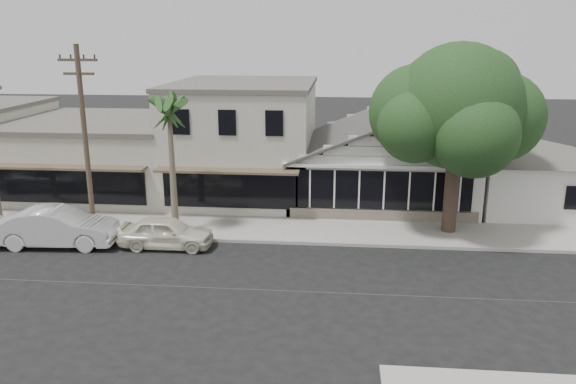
# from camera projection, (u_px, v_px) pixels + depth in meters

# --- Properties ---
(ground) EXTENTS (140.00, 140.00, 0.00)m
(ground) POSITION_uv_depth(u_px,v_px,m) (265.00, 290.00, 21.33)
(ground) COLOR black
(ground) RESTS_ON ground
(sidewalk_north) EXTENTS (90.00, 3.50, 0.15)m
(sidewalk_north) POSITION_uv_depth(u_px,v_px,m) (127.00, 225.00, 28.50)
(sidewalk_north) COLOR #9E9991
(sidewalk_north) RESTS_ON ground
(corner_shop) EXTENTS (10.40, 8.60, 5.10)m
(corner_shop) POSITION_uv_depth(u_px,v_px,m) (380.00, 157.00, 32.14)
(corner_shop) COLOR white
(corner_shop) RESTS_ON ground
(side_cottage) EXTENTS (6.00, 6.00, 3.00)m
(side_cottage) POSITION_uv_depth(u_px,v_px,m) (531.00, 184.00, 30.78)
(side_cottage) COLOR white
(side_cottage) RESTS_ON ground
(row_building_near) EXTENTS (8.00, 10.00, 6.50)m
(row_building_near) POSITION_uv_depth(u_px,v_px,m) (245.00, 141.00, 33.67)
(row_building_near) COLOR beige
(row_building_near) RESTS_ON ground
(row_building_midnear) EXTENTS (10.00, 10.00, 4.20)m
(row_building_midnear) POSITION_uv_depth(u_px,v_px,m) (102.00, 157.00, 34.78)
(row_building_midnear) COLOR #B3AEA1
(row_building_midnear) RESTS_ON ground
(utility_pole) EXTENTS (1.80, 0.24, 9.00)m
(utility_pole) POSITION_uv_depth(u_px,v_px,m) (85.00, 138.00, 25.83)
(utility_pole) COLOR brown
(utility_pole) RESTS_ON ground
(car_0) EXTENTS (4.27, 1.76, 1.45)m
(car_0) POSITION_uv_depth(u_px,v_px,m) (166.00, 232.00, 25.46)
(car_0) COLOR silver
(car_0) RESTS_ON ground
(car_1) EXTENTS (5.51, 2.23, 1.78)m
(car_1) POSITION_uv_depth(u_px,v_px,m) (58.00, 227.00, 25.64)
(car_1) COLOR silver
(car_1) RESTS_ON ground
(shade_tree) EXTENTS (8.23, 7.44, 9.13)m
(shade_tree) POSITION_uv_depth(u_px,v_px,m) (455.00, 110.00, 26.09)
(shade_tree) COLOR #4D392E
(shade_tree) RESTS_ON ground
(palm_east) EXTENTS (3.08, 3.08, 7.15)m
(palm_east) POSITION_uv_depth(u_px,v_px,m) (169.00, 109.00, 25.76)
(palm_east) COLOR #726651
(palm_east) RESTS_ON ground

